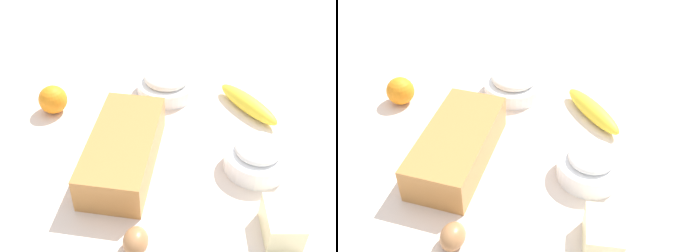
% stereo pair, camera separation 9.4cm
% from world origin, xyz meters
% --- Properties ---
extents(ground_plane, '(2.40, 2.40, 0.02)m').
position_xyz_m(ground_plane, '(0.00, 0.00, -0.01)').
color(ground_plane, beige).
extents(loaf_pan, '(0.28, 0.14, 0.08)m').
position_xyz_m(loaf_pan, '(0.09, -0.08, 0.04)').
color(loaf_pan, '#B77A3D').
rests_on(loaf_pan, ground_plane).
extents(flour_bowl, '(0.15, 0.15, 0.07)m').
position_xyz_m(flour_bowl, '(-0.18, -0.04, 0.03)').
color(flour_bowl, white).
rests_on(flour_bowl, ground_plane).
extents(sugar_bowl, '(0.13, 0.13, 0.07)m').
position_xyz_m(sugar_bowl, '(0.05, 0.20, 0.03)').
color(sugar_bowl, white).
rests_on(sugar_bowl, ground_plane).
extents(banana, '(0.16, 0.17, 0.04)m').
position_xyz_m(banana, '(-0.14, 0.17, 0.02)').
color(banana, yellow).
rests_on(banana, ground_plane).
extents(orange_fruit, '(0.07, 0.07, 0.07)m').
position_xyz_m(orange_fruit, '(-0.05, -0.29, 0.03)').
color(orange_fruit, orange).
rests_on(orange_fruit, ground_plane).
extents(butter_block, '(0.10, 0.08, 0.06)m').
position_xyz_m(butter_block, '(0.21, 0.25, 0.03)').
color(butter_block, '#F4EDB2').
rests_on(butter_block, ground_plane).
extents(egg_near_butter, '(0.06, 0.05, 0.04)m').
position_xyz_m(egg_near_butter, '(0.29, 0.00, 0.02)').
color(egg_near_butter, '#A87144').
rests_on(egg_near_butter, ground_plane).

